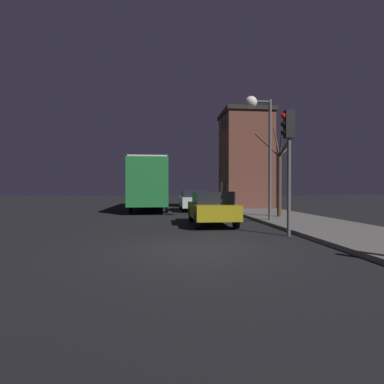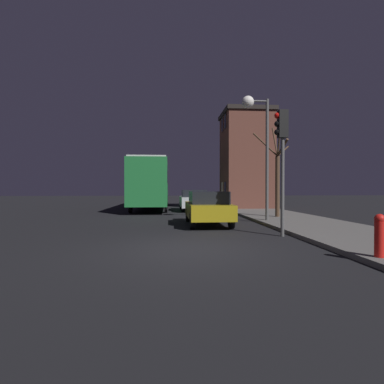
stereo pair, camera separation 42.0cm
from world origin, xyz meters
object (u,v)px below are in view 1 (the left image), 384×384
(traffic_light, at_px, (288,146))
(bus, at_px, (151,181))
(streetlamp, at_px, (258,124))
(bare_tree, at_px, (279,176))
(car_near_lane, at_px, (212,207))
(car_mid_lane, at_px, (194,200))

(traffic_light, relative_size, bus, 0.35)
(streetlamp, bearing_deg, bus, 117.74)
(bare_tree, distance_m, car_near_lane, 4.68)
(traffic_light, height_order, bus, traffic_light)
(streetlamp, bearing_deg, car_near_lane, -165.33)
(traffic_light, xyz_separation_m, car_mid_lane, (-1.93, 11.68, -2.19))
(streetlamp, xyz_separation_m, bare_tree, (1.62, 1.59, -2.27))
(bus, xyz_separation_m, car_mid_lane, (3.08, -2.17, -1.35))
(streetlamp, height_order, bus, streetlamp)
(bus, bearing_deg, car_mid_lane, -35.18)
(traffic_light, height_order, bare_tree, bare_tree)
(traffic_light, bearing_deg, bus, 109.88)
(bare_tree, xyz_separation_m, car_near_lane, (-3.87, -2.18, -1.48))
(car_mid_lane, bearing_deg, bare_tree, -58.70)
(traffic_light, xyz_separation_m, bus, (-5.01, 13.85, -0.84))
(streetlamp, height_order, car_near_lane, streetlamp)
(bus, distance_m, car_near_lane, 11.09)
(streetlamp, bearing_deg, bare_tree, 44.46)
(bare_tree, bearing_deg, traffic_light, -108.96)
(traffic_light, bearing_deg, car_mid_lane, 99.39)
(streetlamp, xyz_separation_m, traffic_light, (-0.25, -3.85, -1.55))
(traffic_light, bearing_deg, car_near_lane, 121.60)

